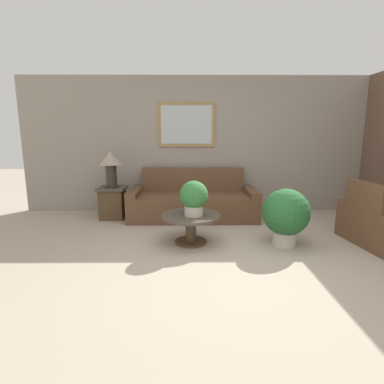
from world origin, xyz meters
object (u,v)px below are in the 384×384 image
at_px(couch_main, 193,202).
at_px(side_table, 113,202).
at_px(coffee_table, 191,222).
at_px(potted_plant_on_table, 194,197).
at_px(table_lamp, 111,163).
at_px(potted_plant_floor, 286,214).

relative_size(couch_main, side_table, 3.98).
height_order(coffee_table, potted_plant_on_table, potted_plant_on_table).
relative_size(couch_main, potted_plant_on_table, 4.72).
distance_m(couch_main, side_table, 1.47).
height_order(coffee_table, side_table, side_table).
xyz_separation_m(couch_main, table_lamp, (-1.47, -0.03, 0.72)).
height_order(potted_plant_on_table, potted_plant_floor, potted_plant_on_table).
relative_size(coffee_table, table_lamp, 1.30).
distance_m(side_table, table_lamp, 0.71).
height_order(table_lamp, potted_plant_floor, table_lamp).
bearing_deg(side_table, potted_plant_floor, -26.87).
height_order(side_table, potted_plant_floor, potted_plant_floor).
height_order(couch_main, coffee_table, couch_main).
bearing_deg(potted_plant_on_table, couch_main, 89.74).
distance_m(table_lamp, potted_plant_floor, 3.11).
bearing_deg(side_table, couch_main, 1.28).
bearing_deg(potted_plant_floor, potted_plant_on_table, 178.45).
bearing_deg(couch_main, side_table, -178.72).
bearing_deg(coffee_table, table_lamp, 137.79).
relative_size(coffee_table, potted_plant_on_table, 1.70).
bearing_deg(coffee_table, couch_main, 88.02).
bearing_deg(table_lamp, couch_main, 1.28).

